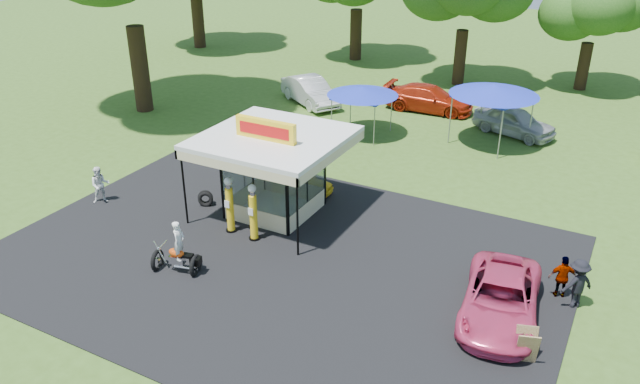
# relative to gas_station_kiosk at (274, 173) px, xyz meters

# --- Properties ---
(ground) EXTENTS (120.00, 120.00, 0.00)m
(ground) POSITION_rel_gas_station_kiosk_xyz_m (2.00, -4.99, -1.78)
(ground) COLOR #37571B
(ground) RESTS_ON ground
(asphalt_apron) EXTENTS (20.00, 14.00, 0.04)m
(asphalt_apron) POSITION_rel_gas_station_kiosk_xyz_m (2.00, -2.99, -1.76)
(asphalt_apron) COLOR black
(asphalt_apron) RESTS_ON ground
(gas_station_kiosk) EXTENTS (5.40, 5.40, 4.18)m
(gas_station_kiosk) POSITION_rel_gas_station_kiosk_xyz_m (0.00, 0.00, 0.00)
(gas_station_kiosk) COLOR white
(gas_station_kiosk) RESTS_ON ground
(gas_pump_left) EXTENTS (0.43, 0.43, 2.32)m
(gas_pump_left) POSITION_rel_gas_station_kiosk_xyz_m (-0.64, -2.23, -0.67)
(gas_pump_left) COLOR black
(gas_pump_left) RESTS_ON ground
(gas_pump_right) EXTENTS (0.43, 0.43, 2.32)m
(gas_pump_right) POSITION_rel_gas_station_kiosk_xyz_m (0.50, -2.32, -0.67)
(gas_pump_right) COLOR black
(gas_pump_right) RESTS_ON ground
(motorcycle) EXTENTS (1.81, 1.18, 2.06)m
(motorcycle) POSITION_rel_gas_station_kiosk_xyz_m (-0.56, -5.40, -0.98)
(motorcycle) COLOR black
(motorcycle) RESTS_ON ground
(spare_tires) EXTENTS (0.84, 0.69, 0.67)m
(spare_tires) POSITION_rel_gas_station_kiosk_xyz_m (-2.90, -0.91, -1.46)
(spare_tires) COLOR black
(spare_tires) RESTS_ON ground
(a_frame_sign) EXTENTS (0.65, 0.71, 1.08)m
(a_frame_sign) POSITION_rel_gas_station_kiosk_xyz_m (11.04, -4.43, -1.24)
(a_frame_sign) COLOR #593819
(a_frame_sign) RESTS_ON ground
(kiosk_car) EXTENTS (2.82, 1.13, 0.96)m
(kiosk_car) POSITION_rel_gas_station_kiosk_xyz_m (-0.00, 2.21, -1.30)
(kiosk_car) COLOR yellow
(kiosk_car) RESTS_ON ground
(pink_sedan) EXTENTS (2.93, 5.16, 1.36)m
(pink_sedan) POSITION_rel_gas_station_kiosk_xyz_m (9.89, -2.72, -1.10)
(pink_sedan) COLOR #D33967
(pink_sedan) RESTS_ON ground
(spectator_west) EXTENTS (0.98, 1.00, 1.62)m
(spectator_west) POSITION_rel_gas_station_kiosk_xyz_m (-6.99, -2.74, -0.97)
(spectator_west) COLOR white
(spectator_west) RESTS_ON ground
(spectator_east_a) EXTENTS (1.24, 1.23, 1.71)m
(spectator_east_a) POSITION_rel_gas_station_kiosk_xyz_m (11.86, -1.02, -0.93)
(spectator_east_a) COLOR black
(spectator_east_a) RESTS_ON ground
(spectator_east_b) EXTENTS (0.97, 0.68, 1.53)m
(spectator_east_b) POSITION_rel_gas_station_kiosk_xyz_m (11.39, -0.70, -1.02)
(spectator_east_b) COLOR gray
(spectator_east_b) RESTS_ON ground
(bg_car_a) EXTENTS (5.11, 4.17, 1.64)m
(bg_car_a) POSITION_rel_gas_station_kiosk_xyz_m (-5.78, 13.35, -0.96)
(bg_car_a) COLOR beige
(bg_car_a) RESTS_ON ground
(bg_car_b) EXTENTS (5.39, 2.42, 1.53)m
(bg_car_b) POSITION_rel_gas_station_kiosk_xyz_m (1.16, 15.55, -1.02)
(bg_car_b) COLOR #AC240D
(bg_car_b) RESTS_ON ground
(bg_car_c) EXTENTS (4.84, 3.16, 1.53)m
(bg_car_c) POSITION_rel_gas_station_kiosk_xyz_m (6.59, 13.83, -1.02)
(bg_car_c) COLOR #AAABAF
(bg_car_c) RESTS_ON ground
(tent_west) EXTENTS (3.81, 3.81, 2.66)m
(tent_west) POSITION_rel_gas_station_kiosk_xyz_m (-0.71, 9.98, 0.63)
(tent_west) COLOR gray
(tent_west) RESTS_ON ground
(tent_east) EXTENTS (4.54, 4.54, 3.17)m
(tent_east) POSITION_rel_gas_station_kiosk_xyz_m (5.74, 11.92, 1.09)
(tent_east) COLOR gray
(tent_east) RESTS_ON ground
(oak_far_d) EXTENTS (7.21, 7.21, 8.58)m
(oak_far_d) POSITION_rel_gas_station_kiosk_xyz_m (8.58, 24.70, 3.69)
(oak_far_d) COLOR black
(oak_far_d) RESTS_ON ground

